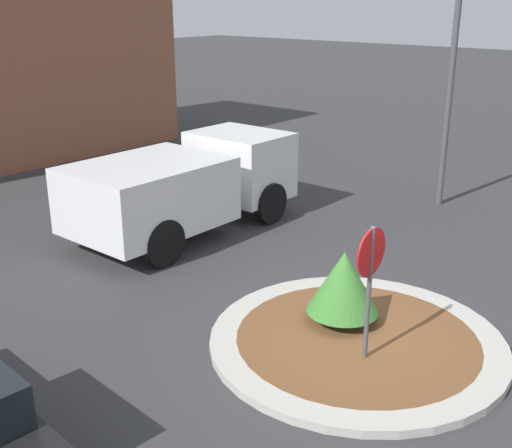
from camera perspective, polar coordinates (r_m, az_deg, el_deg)
ground_plane at (r=10.33m, az=8.91°, el=-10.54°), size 120.00×120.00×0.00m
traffic_island at (r=10.30m, az=8.93°, el=-10.22°), size 4.60×4.60×0.13m
stop_sign at (r=9.15m, az=10.11°, el=-4.19°), size 0.71×0.07×2.17m
island_shrub at (r=10.40m, az=7.79°, el=-5.11°), size 1.18×1.18×1.21m
utility_truck at (r=14.61m, az=-6.34°, el=3.55°), size 5.52×2.48×2.02m
light_pole at (r=16.84m, az=17.01°, el=12.97°), size 0.70×0.30×5.80m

